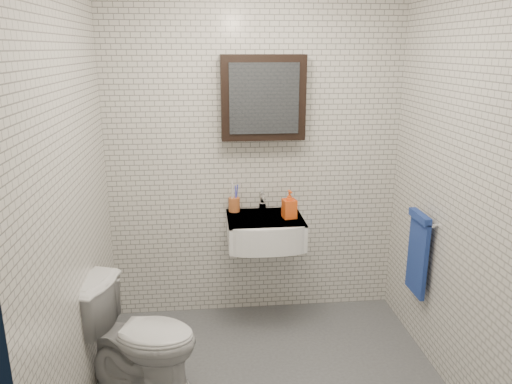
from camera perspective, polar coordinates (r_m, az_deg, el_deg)
The scene contains 8 objects.
room_shell at distance 2.74m, azimuth 2.02°, elevation 4.00°, with size 2.22×2.02×2.51m.
washbasin at distance 3.64m, azimuth 1.10°, elevation -4.52°, with size 0.55×0.50×0.20m.
faucet at distance 3.78m, azimuth 0.75°, elevation -1.18°, with size 0.06×0.20×0.15m.
mirror_cabinet at distance 3.62m, azimuth 0.81°, elevation 10.72°, with size 0.60×0.15×0.60m.
towel_rail at distance 3.57m, azimuth 18.04°, elevation -6.35°, with size 0.09×0.30×0.58m.
toothbrush_cup at distance 3.77m, azimuth -2.51°, elevation -1.36°, with size 0.09×0.09×0.23m.
soap_bottle at distance 3.62m, azimuth 3.84°, elevation -1.41°, with size 0.09×0.10×0.21m, color orange.
toilet at distance 3.23m, azimuth -13.16°, elevation -15.77°, with size 0.40×0.70×0.72m, color silver.
Camera 1 is at (-0.37, -2.65, 2.04)m, focal length 35.00 mm.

